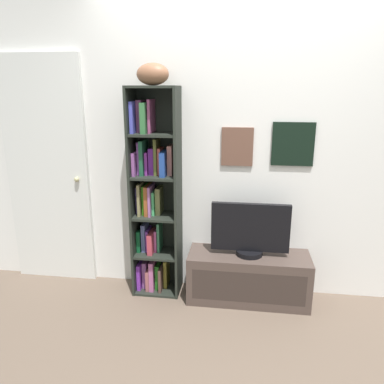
{
  "coord_description": "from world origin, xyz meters",
  "views": [
    {
      "loc": [
        0.0,
        -1.96,
        1.74
      ],
      "look_at": [
        -0.4,
        0.85,
        0.95
      ],
      "focal_mm": 34.78,
      "sensor_mm": 36.0,
      "label": 1
    }
  ],
  "objects_px": {
    "tv_stand": "(248,277)",
    "television": "(250,230)",
    "football": "(152,74)",
    "door": "(48,173)",
    "bookshelf": "(153,198)"
  },
  "relations": [
    {
      "from": "bookshelf",
      "to": "football",
      "type": "relative_size",
      "value": 6.67
    },
    {
      "from": "football",
      "to": "tv_stand",
      "type": "xyz_separation_m",
      "value": [
        0.79,
        -0.04,
        -1.65
      ]
    },
    {
      "from": "television",
      "to": "football",
      "type": "bearing_deg",
      "value": 176.87
    },
    {
      "from": "tv_stand",
      "to": "television",
      "type": "relative_size",
      "value": 1.58
    },
    {
      "from": "tv_stand",
      "to": "door",
      "type": "xyz_separation_m",
      "value": [
        -1.81,
        0.16,
        0.81
      ]
    },
    {
      "from": "tv_stand",
      "to": "television",
      "type": "height_order",
      "value": "television"
    },
    {
      "from": "football",
      "to": "door",
      "type": "distance_m",
      "value": 1.32
    },
    {
      "from": "football",
      "to": "television",
      "type": "bearing_deg",
      "value": -3.13
    },
    {
      "from": "television",
      "to": "bookshelf",
      "type": "bearing_deg",
      "value": 174.84
    },
    {
      "from": "football",
      "to": "tv_stand",
      "type": "height_order",
      "value": "football"
    },
    {
      "from": "bookshelf",
      "to": "television",
      "type": "bearing_deg",
      "value": -5.16
    },
    {
      "from": "football",
      "to": "bookshelf",
      "type": "bearing_deg",
      "value": 133.53
    },
    {
      "from": "football",
      "to": "tv_stand",
      "type": "distance_m",
      "value": 1.83
    },
    {
      "from": "tv_stand",
      "to": "door",
      "type": "distance_m",
      "value": 1.99
    },
    {
      "from": "bookshelf",
      "to": "door",
      "type": "height_order",
      "value": "door"
    }
  ]
}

